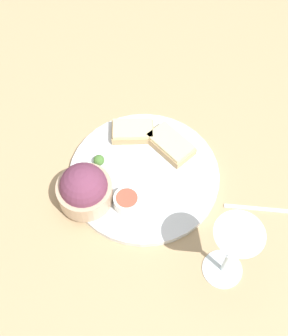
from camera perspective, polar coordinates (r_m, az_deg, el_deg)
name	(u,v)px	position (r m, az deg, el deg)	size (l,w,h in m)	color
ground_plane	(144,176)	(0.89, 0.00, -1.16)	(4.00, 4.00, 0.00)	tan
dinner_plate	(144,175)	(0.88, 0.00, -0.92)	(0.31, 0.31, 0.01)	silver
salad_bowl	(84,189)	(0.82, -8.08, -2.80)	(0.11, 0.11, 0.09)	tan
sauce_ramekin	(128,202)	(0.82, -2.11, -4.58)	(0.05, 0.05, 0.03)	white
cheese_toast_near	(170,144)	(0.90, 3.60, 3.26)	(0.11, 0.09, 0.03)	tan
cheese_toast_far	(133,131)	(0.92, -1.54, 5.00)	(0.11, 0.09, 0.03)	tan
wine_glass	(233,247)	(0.71, 11.99, -10.38)	(0.08, 0.08, 0.17)	silver
garnish	(99,160)	(0.88, -6.13, 1.06)	(0.02, 0.02, 0.02)	#477533
fork	(274,210)	(0.88, 17.20, -5.44)	(0.19, 0.07, 0.01)	silver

